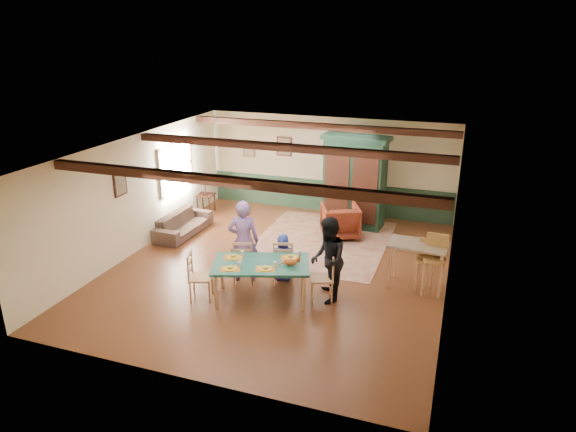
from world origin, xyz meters
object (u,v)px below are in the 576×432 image
(armchair, at_px, (340,221))
(sofa, at_px, (183,224))
(cat, at_px, (290,261))
(bar_stool_right, at_px, (434,266))
(dining_chair_far_right, at_px, (283,261))
(armoire, at_px, (355,182))
(person_woman, at_px, (328,260))
(person_child, at_px, (283,258))
(bar_stool_left, at_px, (425,265))
(table_lamp, at_px, (205,186))
(counter_table, at_px, (416,266))
(person_man, at_px, (244,241))
(dining_chair_end_right, at_px, (322,277))
(dining_chair_end_left, at_px, (201,276))
(dining_table, at_px, (261,281))
(end_table, at_px, (206,203))
(dining_chair_far_left, at_px, (244,260))

(armchair, xyz_separation_m, sofa, (-3.82, -1.11, -0.15))
(cat, relative_size, bar_stool_right, 0.30)
(dining_chair_far_right, relative_size, armoire, 0.40)
(person_woman, bearing_deg, person_child, -133.26)
(armoire, xyz_separation_m, bar_stool_left, (2.12, -3.05, -0.69))
(table_lamp, relative_size, counter_table, 0.44)
(person_man, distance_m, cat, 1.32)
(dining_chair_far_right, relative_size, person_man, 0.55)
(person_woman, bearing_deg, dining_chair_end_right, -90.00)
(person_woman, relative_size, person_child, 1.64)
(armoire, relative_size, counter_table, 2.12)
(dining_chair_far_right, distance_m, person_man, 0.90)
(dining_chair_far_right, relative_size, bar_stool_left, 0.92)
(dining_chair_end_left, xyz_separation_m, person_woman, (2.30, 0.77, 0.35))
(dining_chair_end_right, distance_m, sofa, 4.75)
(dining_table, distance_m, dining_chair_end_right, 1.17)
(cat, xyz_separation_m, end_table, (-3.92, 4.04, -0.58))
(dining_table, xyz_separation_m, counter_table, (2.75, 1.48, 0.10))
(person_child, height_order, cat, person_child)
(dining_chair_end_right, bearing_deg, table_lamp, -148.50)
(bar_stool_left, bearing_deg, end_table, 157.83)
(sofa, height_order, bar_stool_left, bar_stool_left)
(person_man, bearing_deg, armchair, -132.37)
(person_child, xyz_separation_m, bar_stool_right, (2.97, 0.38, 0.10))
(bar_stool_right, bearing_deg, end_table, 158.65)
(dining_chair_end_right, height_order, person_man, person_man)
(person_man, bearing_deg, dining_chair_end_right, 152.70)
(cat, height_order, bar_stool_right, bar_stool_right)
(sofa, relative_size, counter_table, 1.61)
(bar_stool_right, bearing_deg, person_woman, -152.90)
(person_child, xyz_separation_m, cat, (0.43, -0.82, 0.34))
(dining_chair_far_right, xyz_separation_m, dining_chair_end_right, (0.95, -0.45, 0.00))
(person_woman, distance_m, armchair, 3.27)
(cat, xyz_separation_m, table_lamp, (-3.92, 4.04, -0.05))
(sofa, xyz_separation_m, counter_table, (5.90, -1.01, 0.21))
(dining_chair_far_right, bearing_deg, dining_table, 60.95)
(dining_table, height_order, person_child, person_child)
(dining_chair_end_right, relative_size, end_table, 1.76)
(dining_chair_end_right, relative_size, person_woman, 0.58)
(person_man, height_order, sofa, person_man)
(dining_chair_end_left, relative_size, bar_stool_left, 0.92)
(dining_chair_end_left, xyz_separation_m, person_child, (1.23, 1.26, 0.03))
(dining_chair_end_right, distance_m, counter_table, 1.98)
(person_woman, xyz_separation_m, table_lamp, (-4.55, 3.72, -0.04))
(armoire, distance_m, armchair, 1.21)
(dining_chair_end_left, distance_m, counter_table, 4.27)
(dining_chair_far_left, relative_size, dining_chair_end_left, 1.00)
(armoire, bearing_deg, cat, -86.54)
(armoire, relative_size, bar_stool_left, 2.31)
(person_woman, xyz_separation_m, armchair, (-0.53, 3.20, -0.42))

